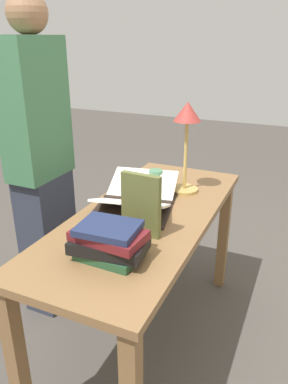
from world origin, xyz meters
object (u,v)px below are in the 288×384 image
at_px(book_stack_tall, 109,241).
at_px(person_reader, 41,170).
at_px(book_standing_upright, 141,205).
at_px(coffee_mug, 156,179).
at_px(open_book, 138,197).
at_px(reading_lamp, 187,126).

distance_m(book_stack_tall, person_reader, 0.86).
xyz_separation_m(book_stack_tall, book_standing_upright, (-0.22, 0.03, 0.07)).
bearing_deg(book_stack_tall, person_reader, -125.05).
bearing_deg(coffee_mug, person_reader, -67.81).
distance_m(book_standing_upright, person_reader, 0.78).
height_order(open_book, reading_lamp, reading_lamp).
xyz_separation_m(book_standing_upright, coffee_mug, (-0.51, -0.15, -0.08)).
relative_size(reading_lamp, person_reader, 0.27).
height_order(open_book, coffee_mug, coffee_mug).
height_order(open_book, person_reader, person_reader).
bearing_deg(reading_lamp, open_book, -34.71).
relative_size(open_book, person_reader, 0.34).
height_order(open_book, book_stack_tall, book_stack_tall).
relative_size(coffee_mug, person_reader, 0.06).
xyz_separation_m(book_stack_tall, person_reader, (-0.49, -0.70, 0.03)).
distance_m(reading_lamp, coffee_mug, 0.34).
bearing_deg(open_book, coffee_mug, 166.36).
distance_m(open_book, reading_lamp, 0.44).
xyz_separation_m(open_book, person_reader, (0.02, -0.58, 0.07)).
distance_m(book_stack_tall, reading_lamp, 0.81).
bearing_deg(book_standing_upright, person_reader, -107.24).
xyz_separation_m(reading_lamp, person_reader, (0.26, -0.74, -0.26)).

